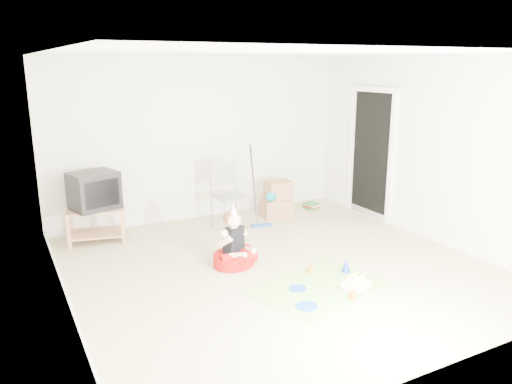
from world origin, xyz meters
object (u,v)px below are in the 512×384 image
tv_stand (97,222)px  seated_woman (234,252)px  cardboard_boxes (277,200)px  birthday_cake (356,286)px  folding_chair (230,196)px  crt_tv (94,190)px

tv_stand → seated_woman: seated_woman is taller
cardboard_boxes → birthday_cake: cardboard_boxes is taller
tv_stand → folding_chair: folding_chair is taller
tv_stand → birthday_cake: tv_stand is taller
folding_chair → cardboard_boxes: size_ratio=1.74×
folding_chair → seated_woman: (-0.60, -1.37, -0.33)m
cardboard_boxes → birthday_cake: (-0.60, -2.80, -0.25)m
crt_tv → seated_woman: (1.36, -1.72, -0.57)m
birthday_cake → tv_stand: bearing=127.1°
tv_stand → seated_woman: (1.36, -1.72, -0.11)m
crt_tv → birthday_cake: crt_tv is taller
crt_tv → birthday_cake: 3.84m
cardboard_boxes → seated_woman: (-1.52, -1.51, -0.11)m
tv_stand → crt_tv: (-0.00, 0.00, 0.47)m
crt_tv → cardboard_boxes: 2.92m
tv_stand → birthday_cake: 3.78m
crt_tv → seated_woman: size_ratio=0.74×
cardboard_boxes → birthday_cake: size_ratio=1.66×
folding_chair → birthday_cake: size_ratio=2.88×
seated_woman → birthday_cake: (0.92, -1.29, -0.14)m
tv_stand → birthday_cake: (2.28, -3.01, -0.25)m
folding_chair → crt_tv: bearing=169.8°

